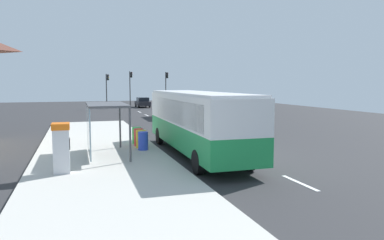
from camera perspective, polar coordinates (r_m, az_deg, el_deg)
name	(u,v)px	position (r m, az deg, el deg)	size (l,w,h in m)	color
ground_plane	(165,125)	(32.28, -4.26, -0.78)	(56.00, 92.00, 0.04)	#2D2D30
sidewalk_platform	(99,152)	(19.54, -14.33, -4.90)	(6.20, 30.00, 0.18)	beige
lane_stripe_seg_0	(300,183)	(14.09, 16.55, -9.45)	(0.16, 2.20, 0.01)	silver
lane_stripe_seg_1	(241,157)	(18.31, 7.66, -5.75)	(0.16, 2.20, 0.01)	silver
lane_stripe_seg_2	(206,142)	(22.85, 2.26, -3.41)	(0.16, 2.20, 0.01)	silver
lane_stripe_seg_3	(184,132)	(27.55, -1.31, -1.83)	(0.16, 2.20, 0.01)	silver
lane_stripe_seg_4	(168,125)	(32.34, -3.83, -0.71)	(0.16, 2.20, 0.01)	silver
lane_stripe_seg_5	(156,119)	(37.19, -5.69, 0.11)	(0.16, 2.20, 0.01)	silver
lane_stripe_seg_6	(147,115)	(42.07, -7.13, 0.75)	(0.16, 2.20, 0.01)	silver
lane_stripe_seg_7	(139,112)	(46.97, -8.26, 1.25)	(0.16, 2.20, 0.01)	silver
bus	(197,119)	(18.29, 0.73, 0.11)	(2.69, 11.05, 3.21)	#1E8C47
white_van	(171,105)	(38.68, -3.26, 2.34)	(2.12, 5.24, 2.30)	white
sedan_near	(143,102)	(56.28, -7.77, 2.80)	(1.86, 4.41, 1.52)	black
ticket_machine	(61,147)	(14.99, -19.82, -4.08)	(0.66, 0.76, 1.94)	silver
recycling_bin_blue	(143,141)	(19.17, -7.68, -3.26)	(0.52, 0.52, 0.95)	blue
recycling_bin_yellow	(141,139)	(19.85, -8.04, -2.96)	(0.52, 0.52, 0.95)	yellow
recycling_bin_red	(139,137)	(20.53, -8.37, -2.67)	(0.52, 0.52, 0.95)	red
recycling_bin_green	(137,135)	(21.22, -8.69, -2.41)	(0.52, 0.52, 0.95)	green
traffic_light_near_side	(166,84)	(54.53, -4.04, 5.63)	(0.49, 0.28, 5.35)	#2D2D2D
traffic_light_far_side	(107,86)	(53.94, -13.19, 5.28)	(0.49, 0.28, 5.02)	#2D2D2D
traffic_light_median	(131,84)	(55.12, -9.62, 5.61)	(0.49, 0.28, 5.43)	#2D2D2D
bus_shelter	(100,116)	(17.95, -14.26, 0.64)	(1.80, 4.00, 2.50)	#4C4C51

